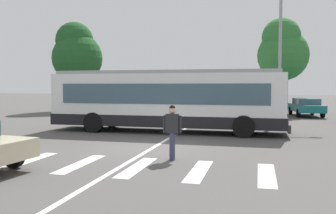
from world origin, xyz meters
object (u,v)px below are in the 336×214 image
object	(u,v)px
parked_car_champagne	(198,105)
pedestrian_crossing_street	(172,129)
parked_car_silver	(267,106)
parked_car_charcoal	(134,104)
parked_car_red	(166,104)
parked_car_teal	(306,106)
city_transit_bus	(167,100)
background_tree_left	(77,53)
background_tree_right	(282,50)
parked_car_white	(230,105)
twin_arm_street_lamp	(280,34)

from	to	relation	value
parked_car_champagne	pedestrian_crossing_street	bearing A→B (deg)	-83.08
parked_car_silver	pedestrian_crossing_street	bearing A→B (deg)	-100.36
parked_car_charcoal	parked_car_champagne	world-z (taller)	same
parked_car_red	parked_car_champagne	size ratio (longest dim) A/B	1.00
parked_car_charcoal	parked_car_champagne	size ratio (longest dim) A/B	0.98
pedestrian_crossing_street	parked_car_teal	world-z (taller)	pedestrian_crossing_street
city_transit_bus	parked_car_teal	distance (m)	13.97
parked_car_silver	background_tree_left	size ratio (longest dim) A/B	0.58
background_tree_left	parked_car_teal	bearing A→B (deg)	-2.65
parked_car_charcoal	background_tree_right	size ratio (longest dim) A/B	0.58
parked_car_charcoal	parked_car_red	bearing A→B (deg)	1.51
pedestrian_crossing_street	background_tree_right	world-z (taller)	background_tree_right
parked_car_charcoal	parked_car_white	size ratio (longest dim) A/B	0.99
parked_car_white	background_tree_right	distance (m)	6.75
parked_car_silver	parked_car_champagne	bearing A→B (deg)	-178.51
background_tree_left	background_tree_right	world-z (taller)	background_tree_left
pedestrian_crossing_street	parked_car_charcoal	world-z (taller)	pedestrian_crossing_street
pedestrian_crossing_street	parked_car_charcoal	size ratio (longest dim) A/B	0.38
parked_car_charcoal	parked_car_teal	xyz separation A→B (m)	(13.76, 0.04, 0.00)
parked_car_white	background_tree_left	distance (m)	14.69
twin_arm_street_lamp	background_tree_left	bearing A→B (deg)	162.20
pedestrian_crossing_street	parked_car_silver	distance (m)	18.08
parked_car_red	background_tree_right	size ratio (longest dim) A/B	0.59
parked_car_charcoal	twin_arm_street_lamp	size ratio (longest dim) A/B	0.51
parked_car_charcoal	parked_car_red	distance (m)	2.78
parked_car_red	parked_car_champagne	bearing A→B (deg)	-9.16
parked_car_red	parked_car_white	bearing A→B (deg)	-6.30
background_tree_right	parked_car_teal	bearing A→B (deg)	-56.87
parked_car_charcoal	parked_car_champagne	bearing A→B (deg)	-3.84
city_transit_bus	parked_car_white	distance (m)	11.17
parked_car_silver	background_tree_right	distance (m)	5.40
city_transit_bus	parked_car_red	distance (m)	11.90
pedestrian_crossing_street	parked_car_teal	bearing A→B (deg)	71.39
parked_car_white	background_tree_left	bearing A→B (deg)	174.02
pedestrian_crossing_street	parked_car_white	distance (m)	17.51
parked_car_charcoal	parked_car_teal	size ratio (longest dim) A/B	0.97
parked_car_silver	twin_arm_street_lamp	xyz separation A→B (m)	(0.63, -4.40, 4.81)
parked_car_silver	parked_car_teal	xyz separation A→B (m)	(2.83, 0.27, 0.00)
parked_car_red	twin_arm_street_lamp	bearing A→B (deg)	-28.19
parked_car_white	parked_car_champagne	bearing A→B (deg)	176.81
parked_car_charcoal	background_tree_left	distance (m)	7.40
parked_car_teal	twin_arm_street_lamp	bearing A→B (deg)	-115.20
parked_car_teal	twin_arm_street_lamp	size ratio (longest dim) A/B	0.52
city_transit_bus	parked_car_charcoal	bearing A→B (deg)	116.97
parked_car_teal	background_tree_right	world-z (taller)	background_tree_right
parked_car_champagne	twin_arm_street_lamp	xyz separation A→B (m)	(6.02, -4.26, 4.81)
parked_car_charcoal	background_tree_right	xyz separation A→B (m)	(12.14, 2.52, 4.48)
parked_car_white	background_tree_right	size ratio (longest dim) A/B	0.59
parked_car_white	parked_car_teal	size ratio (longest dim) A/B	0.99
pedestrian_crossing_street	twin_arm_street_lamp	size ratio (longest dim) A/B	0.19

